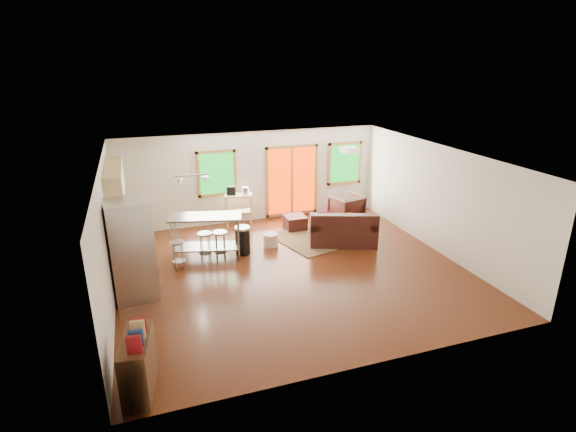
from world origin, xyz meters
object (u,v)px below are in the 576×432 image
object	(u,v)px
rug	(323,236)
refrigerator	(132,250)
ottoman	(295,222)
armchair	(346,207)
loveseat	(343,230)
island	(206,229)
coffee_table	(332,219)
kitchen_cart	(238,199)

from	to	relation	value
rug	refrigerator	size ratio (longest dim) A/B	1.19
ottoman	armchair	bearing A→B (deg)	5.51
rug	loveseat	size ratio (longest dim) A/B	1.26
loveseat	island	size ratio (longest dim) A/B	1.07
rug	coffee_table	distance (m)	0.59
rug	refrigerator	xyz separation A→B (m)	(-4.79, -1.73, 1.00)
refrigerator	ottoman	bearing A→B (deg)	22.62
rug	ottoman	size ratio (longest dim) A/B	4.23
rug	kitchen_cart	bearing A→B (deg)	141.90
ottoman	kitchen_cart	size ratio (longest dim) A/B	0.48
rug	island	size ratio (longest dim) A/B	1.34
kitchen_cart	coffee_table	bearing A→B (deg)	-27.64
refrigerator	armchair	bearing A→B (deg)	16.51
ottoman	island	size ratio (longest dim) A/B	0.32
loveseat	ottoman	distance (m)	1.60
loveseat	armchair	xyz separation A→B (m)	(0.84, 1.53, 0.07)
loveseat	island	distance (m)	3.46
rug	armchair	distance (m)	1.51
island	refrigerator	bearing A→B (deg)	-140.04
coffee_table	ottoman	distance (m)	1.03
island	kitchen_cart	bearing A→B (deg)	57.62
loveseat	kitchen_cart	xyz separation A→B (m)	(-2.24, 2.14, 0.44)
armchair	coffee_table	bearing A→B (deg)	26.91
refrigerator	island	distance (m)	2.17
loveseat	island	xyz separation A→B (m)	(-3.43, 0.27, 0.37)
ottoman	coffee_table	bearing A→B (deg)	-26.87
armchair	ottoman	bearing A→B (deg)	-7.98
island	ottoman	bearing A→B (deg)	22.87
ottoman	kitchen_cart	world-z (taller)	kitchen_cart
rug	coffee_table	bearing A→B (deg)	36.95
loveseat	kitchen_cart	distance (m)	3.13
refrigerator	island	world-z (taller)	refrigerator
ottoman	refrigerator	world-z (taller)	refrigerator
refrigerator	kitchen_cart	size ratio (longest dim) A/B	1.72
loveseat	kitchen_cart	size ratio (longest dim) A/B	1.63
loveseat	refrigerator	bearing A→B (deg)	-147.84
loveseat	coffee_table	xyz separation A→B (m)	(0.11, 0.91, -0.03)
coffee_table	rug	bearing A→B (deg)	-143.05
island	armchair	bearing A→B (deg)	16.52
loveseat	kitchen_cart	world-z (taller)	kitchen_cart
ottoman	rug	bearing A→B (deg)	-55.97
coffee_table	island	size ratio (longest dim) A/B	0.59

